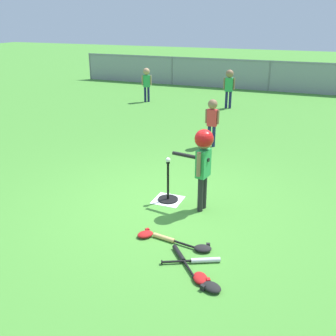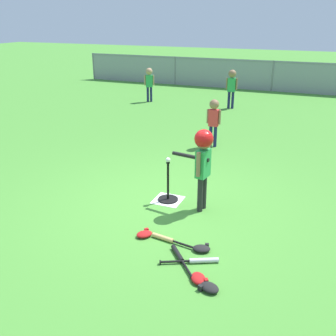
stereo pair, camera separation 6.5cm
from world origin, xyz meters
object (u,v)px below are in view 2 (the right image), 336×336
at_px(spare_bat_silver, 198,261).
at_px(glove_by_plate, 202,248).
at_px(fielder_deep_center, 214,117).
at_px(spare_bat_black, 179,257).
at_px(batter_child, 203,154).
at_px(baseball_on_tee, 168,160).
at_px(glove_tossed_aside, 199,278).
at_px(batting_tee, 168,194).
at_px(spare_bat_wood, 167,239).
at_px(fielder_deep_right, 232,84).
at_px(glove_near_bats, 209,287).
at_px(fielder_near_right, 149,80).
at_px(glove_outfield_drop, 144,234).

bearing_deg(spare_bat_silver, glove_by_plate, 97.91).
xyz_separation_m(fielder_deep_center, spare_bat_black, (0.86, -4.33, -0.65)).
xyz_separation_m(batter_child, spare_bat_black, (0.16, -1.33, -0.86)).
distance_m(baseball_on_tee, glove_tossed_aside, 2.16).
relative_size(batting_tee, spare_bat_wood, 1.03).
distance_m(fielder_deep_right, glove_tossed_aside, 8.75).
bearing_deg(batter_child, spare_bat_wood, -97.16).
bearing_deg(baseball_on_tee, spare_bat_wood, -67.93).
xyz_separation_m(fielder_deep_right, spare_bat_wood, (1.14, -7.91, -0.74)).
xyz_separation_m(batting_tee, batter_child, (0.58, -0.10, 0.79)).
relative_size(batting_tee, fielder_deep_right, 0.54).
bearing_deg(glove_near_bats, spare_bat_silver, 122.10).
xyz_separation_m(batter_child, fielder_deep_right, (-1.27, 6.89, -0.13)).
relative_size(spare_bat_wood, glove_near_bats, 2.38).
distance_m(fielder_near_right, glove_tossed_aside, 9.66).
height_order(batter_child, spare_bat_black, batter_child).
xyz_separation_m(fielder_deep_right, glove_outfield_drop, (0.81, -7.92, -0.73)).
relative_size(spare_bat_silver, glove_outfield_drop, 2.42).
xyz_separation_m(batting_tee, glove_tossed_aside, (1.09, -1.75, -0.07)).
xyz_separation_m(baseball_on_tee, glove_by_plate, (0.94, -1.17, -0.65)).
relative_size(glove_by_plate, glove_near_bats, 0.97).
xyz_separation_m(baseball_on_tee, spare_bat_wood, (0.46, -1.12, -0.65)).
relative_size(batter_child, glove_by_plate, 4.91).
relative_size(batting_tee, glove_outfield_drop, 2.38).
bearing_deg(batting_tee, spare_bat_wood, -67.93).
distance_m(baseball_on_tee, fielder_deep_center, 2.90).
relative_size(spare_bat_silver, spare_bat_wood, 1.05).
height_order(batting_tee, fielder_deep_right, fielder_deep_right).
xyz_separation_m(fielder_near_right, spare_bat_wood, (3.93, -7.86, -0.69)).
height_order(baseball_on_tee, glove_by_plate, baseball_on_tee).
xyz_separation_m(spare_bat_silver, glove_near_bats, (0.27, -0.43, 0.01)).
distance_m(baseball_on_tee, glove_outfield_drop, 1.31).
xyz_separation_m(spare_bat_wood, glove_tossed_aside, (0.64, -0.62, 0.01)).
bearing_deg(glove_near_bats, spare_bat_wood, 137.33).
distance_m(batting_tee, fielder_deep_center, 2.96).
bearing_deg(glove_outfield_drop, batter_child, 66.13).
height_order(fielder_near_right, glove_near_bats, fielder_near_right).
bearing_deg(baseball_on_tee, fielder_near_right, 117.26).
relative_size(baseball_on_tee, spare_bat_black, 0.14).
distance_m(batting_tee, spare_bat_black, 1.61).
height_order(spare_bat_black, glove_by_plate, glove_by_plate).
distance_m(glove_near_bats, glove_tossed_aside, 0.18).
distance_m(fielder_deep_center, spare_bat_black, 4.46).
bearing_deg(glove_near_bats, spare_bat_black, 140.03).
bearing_deg(glove_tossed_aside, spare_bat_wood, 135.57).
bearing_deg(spare_bat_wood, fielder_deep_center, 98.14).
bearing_deg(glove_tossed_aside, fielder_near_right, 118.27).
bearing_deg(fielder_deep_center, fielder_deep_right, 98.25).
bearing_deg(batter_child, fielder_near_right, 120.69).
relative_size(spare_bat_wood, spare_bat_black, 1.17).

